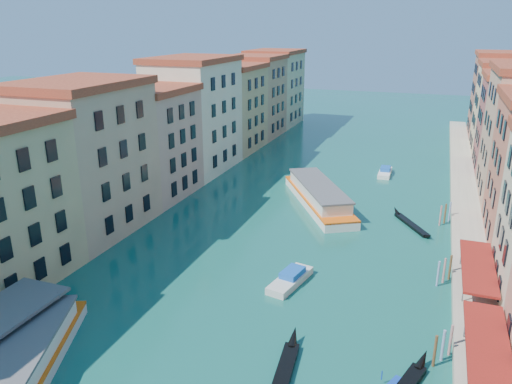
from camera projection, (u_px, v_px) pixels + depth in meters
left_bank_palazzos at (178, 125)px, 87.44m from camera, size 12.80×128.40×21.00m
quay at (465, 206)px, 75.04m from camera, size 4.00×140.00×1.00m
restaurant_awnings at (489, 360)px, 36.82m from camera, size 3.20×44.55×3.12m
mooring_poles_right at (443, 329)px, 43.52m from camera, size 1.44×54.24×3.20m
vaporetto_near at (20, 368)px, 38.50m from camera, size 11.63×20.02×2.94m
vaporetto_far at (319, 195)px, 76.76m from camera, size 15.61×21.71×3.30m
gondola_fore at (280, 383)px, 38.19m from camera, size 2.38×13.48×2.69m
gondola_far at (411, 223)px, 69.05m from camera, size 6.38×9.55×1.52m
motorboat_mid at (291, 279)px, 53.60m from camera, size 3.56×7.23×1.44m
motorboat_far at (385, 172)px, 92.28m from camera, size 2.19×6.66×1.37m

